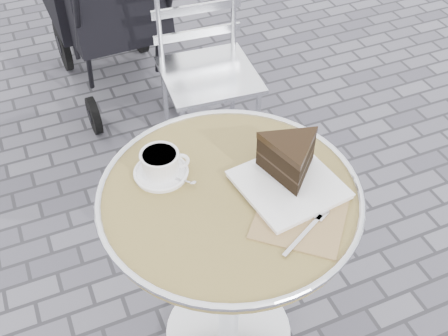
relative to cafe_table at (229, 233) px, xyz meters
name	(u,v)px	position (x,y,z in m)	size (l,w,h in m)	color
ground	(228,334)	(0.00, 0.00, -0.57)	(80.00, 80.00, 0.00)	slate
cafe_table	(229,233)	(0.00, 0.00, 0.00)	(0.72, 0.72, 0.74)	silver
cappuccino_set	(161,165)	(-0.14, 0.14, 0.20)	(0.15, 0.16, 0.08)	white
cake_plate_set	(290,164)	(0.17, -0.02, 0.23)	(0.32, 0.42, 0.13)	#947351
bistro_chair	(202,46)	(0.32, 1.01, -0.03)	(0.42, 0.42, 0.87)	silver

